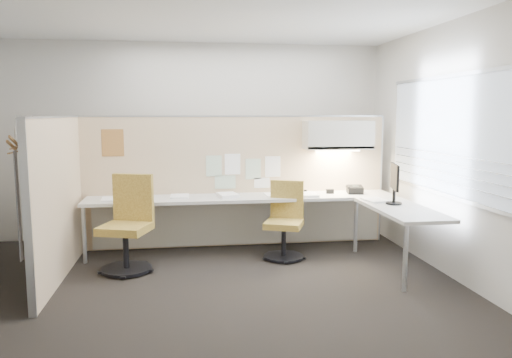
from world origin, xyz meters
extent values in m
cube|color=black|center=(0.00, 0.00, -0.01)|extent=(5.50, 4.50, 0.01)
cube|color=white|center=(0.00, 0.00, 2.80)|extent=(5.50, 4.50, 0.01)
cube|color=beige|center=(0.00, 2.25, 1.40)|extent=(5.50, 0.02, 2.80)
cube|color=beige|center=(0.00, -2.25, 1.40)|extent=(5.50, 0.02, 2.80)
cube|color=beige|center=(2.75, 0.00, 1.40)|extent=(0.02, 4.50, 2.80)
cube|color=#A5B1C0|center=(2.73, 0.00, 1.55)|extent=(0.01, 2.80, 1.30)
cube|color=beige|center=(0.55, 1.60, 0.88)|extent=(4.10, 0.06, 1.75)
cube|color=beige|center=(-1.50, 0.50, 0.88)|extent=(0.06, 2.20, 1.75)
cube|color=beige|center=(0.60, 1.27, 0.71)|extent=(4.00, 0.60, 0.04)
cube|color=beige|center=(2.30, 0.23, 0.71)|extent=(0.60, 1.47, 0.04)
cube|color=beige|center=(0.60, 1.54, 0.34)|extent=(3.90, 0.02, 0.64)
cylinder|color=#A5A8AA|center=(-1.35, 1.02, 0.34)|extent=(0.05, 0.05, 0.69)
cylinder|color=#A5A8AA|center=(2.05, -0.45, 0.34)|extent=(0.05, 0.05, 0.69)
cylinder|color=#A5A8AA|center=(2.05, 1.02, 0.34)|extent=(0.05, 0.05, 0.69)
cube|color=beige|center=(1.90, 1.39, 1.51)|extent=(0.90, 0.36, 0.38)
cube|color=#FFEABF|center=(1.90, 1.39, 1.30)|extent=(0.60, 0.06, 0.02)
cube|color=#8CBF8C|center=(0.25, 1.57, 1.10)|extent=(0.21, 0.00, 0.28)
cube|color=white|center=(0.50, 1.57, 1.12)|extent=(0.21, 0.00, 0.28)
cube|color=#8CBF8C|center=(0.78, 1.57, 1.05)|extent=(0.21, 0.00, 0.28)
cube|color=white|center=(1.05, 1.57, 1.08)|extent=(0.21, 0.00, 0.28)
cube|color=#8CBF8C|center=(0.40, 1.57, 0.88)|extent=(0.28, 0.00, 0.18)
cube|color=white|center=(0.90, 1.57, 0.86)|extent=(0.21, 0.00, 0.14)
cube|color=orange|center=(-1.05, 1.57, 1.42)|extent=(0.28, 0.00, 0.35)
cylinder|color=black|center=(-0.82, 0.60, 0.03)|extent=(0.57, 0.57, 0.03)
cylinder|color=black|center=(-0.82, 0.60, 0.25)|extent=(0.07, 0.07, 0.44)
cube|color=gold|center=(-0.82, 0.60, 0.51)|extent=(0.64, 0.64, 0.09)
cube|color=gold|center=(-0.74, 0.83, 0.82)|extent=(0.48, 0.22, 0.55)
cylinder|color=black|center=(1.06, 0.85, 0.03)|extent=(0.50, 0.50, 0.03)
cylinder|color=black|center=(1.06, 0.85, 0.22)|extent=(0.06, 0.06, 0.38)
cube|color=gold|center=(1.06, 0.85, 0.44)|extent=(0.57, 0.57, 0.08)
cube|color=gold|center=(1.14, 1.04, 0.72)|extent=(0.41, 0.21, 0.48)
cylinder|color=black|center=(2.30, 0.44, 0.74)|extent=(0.19, 0.19, 0.02)
cylinder|color=black|center=(2.30, 0.44, 0.82)|extent=(0.04, 0.04, 0.17)
cube|color=black|center=(2.30, 0.44, 1.06)|extent=(0.14, 0.44, 0.30)
cube|color=black|center=(2.30, 0.44, 1.06)|extent=(0.11, 0.40, 0.26)
cube|color=black|center=(2.12, 1.27, 0.78)|extent=(0.22, 0.22, 0.12)
cylinder|color=black|center=(2.03, 1.29, 0.81)|extent=(0.06, 0.17, 0.04)
cube|color=black|center=(1.41, 1.38, 0.76)|extent=(0.14, 0.05, 0.05)
cube|color=black|center=(1.79, 1.32, 0.76)|extent=(0.11, 0.07, 0.06)
cube|color=silver|center=(-1.50, -0.50, 1.77)|extent=(0.14, 0.02, 0.02)
cylinder|color=silver|center=(-1.57, -0.50, 1.69)|extent=(0.02, 0.02, 0.14)
cube|color=#AD7F4C|center=(-1.57, -0.50, 1.56)|extent=(0.02, 0.39, 0.12)
cube|color=#AD7F4C|center=(-1.60, -0.47, 1.52)|extent=(0.02, 0.39, 0.12)
cube|color=#A4A3AE|center=(-1.58, -0.55, 1.00)|extent=(0.01, 0.07, 0.97)
cube|color=white|center=(-1.04, 1.19, 0.74)|extent=(0.25, 0.31, 0.03)
cube|color=white|center=(-0.21, 1.33, 0.74)|extent=(0.24, 0.31, 0.02)
cube|color=white|center=(0.41, 1.24, 0.75)|extent=(0.29, 0.34, 0.04)
cube|color=white|center=(1.02, 1.29, 0.74)|extent=(0.24, 0.30, 0.01)
cube|color=white|center=(1.41, 1.23, 0.75)|extent=(0.23, 0.30, 0.03)
cube|color=white|center=(2.17, 0.68, 0.74)|extent=(0.28, 0.34, 0.02)
cube|color=white|center=(1.45, 1.17, 0.75)|extent=(0.24, 0.31, 0.03)
camera|label=1|loc=(-0.15, -5.06, 1.80)|focal=35.00mm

